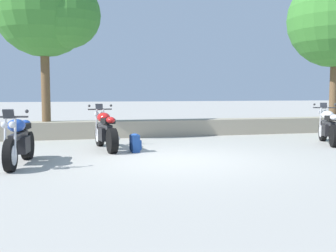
% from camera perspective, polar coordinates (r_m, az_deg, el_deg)
% --- Properties ---
extents(ground_plane, '(120.00, 120.00, 0.00)m').
position_cam_1_polar(ground_plane, '(8.75, 1.09, -4.90)').
color(ground_plane, '#A3A099').
extents(stone_wall, '(36.00, 0.80, 0.55)m').
position_cam_1_polar(stone_wall, '(13.37, -4.25, -0.36)').
color(stone_wall, gray).
rests_on(stone_wall, ground).
extents(motorcycle_blue_near_left, '(0.67, 2.06, 1.18)m').
position_cam_1_polar(motorcycle_blue_near_left, '(8.59, -20.80, -2.13)').
color(motorcycle_blue_near_left, black).
rests_on(motorcycle_blue_near_left, ground).
extents(motorcycle_red_centre, '(0.72, 2.06, 1.18)m').
position_cam_1_polar(motorcycle_red_centre, '(10.41, -9.07, -0.71)').
color(motorcycle_red_centre, black).
rests_on(motorcycle_red_centre, ground).
extents(motorcycle_white_far_right, '(1.05, 1.96, 1.18)m').
position_cam_1_polar(motorcycle_white_far_right, '(12.33, 22.25, -0.16)').
color(motorcycle_white_far_right, black).
rests_on(motorcycle_white_far_right, ground).
extents(rider_backpack, '(0.28, 0.31, 0.47)m').
position_cam_1_polar(rider_backpack, '(9.85, -4.76, -2.40)').
color(rider_backpack, navy).
rests_on(rider_backpack, ground).
extents(leafy_tree_far_left, '(3.37, 3.21, 5.28)m').
position_cam_1_polar(leafy_tree_far_left, '(13.51, -16.94, 16.03)').
color(leafy_tree_far_left, brown).
rests_on(leafy_tree_far_left, stone_wall).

